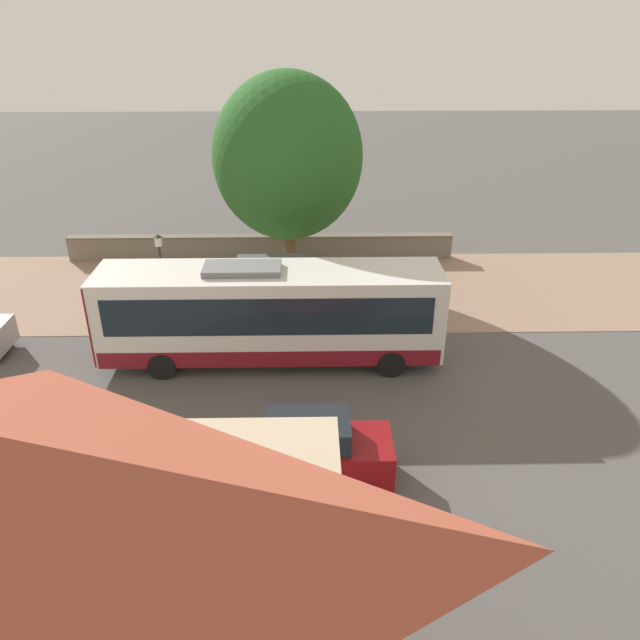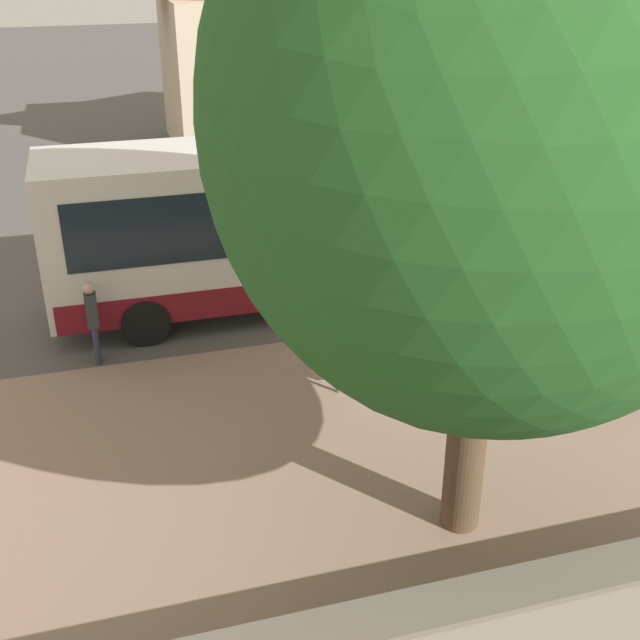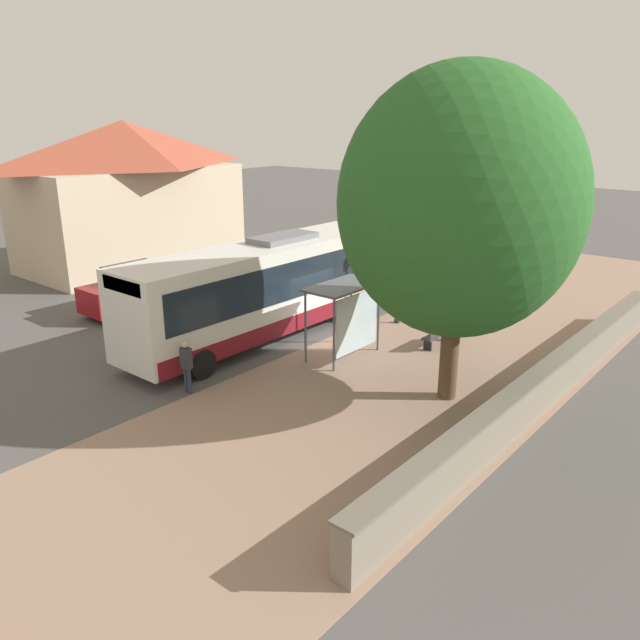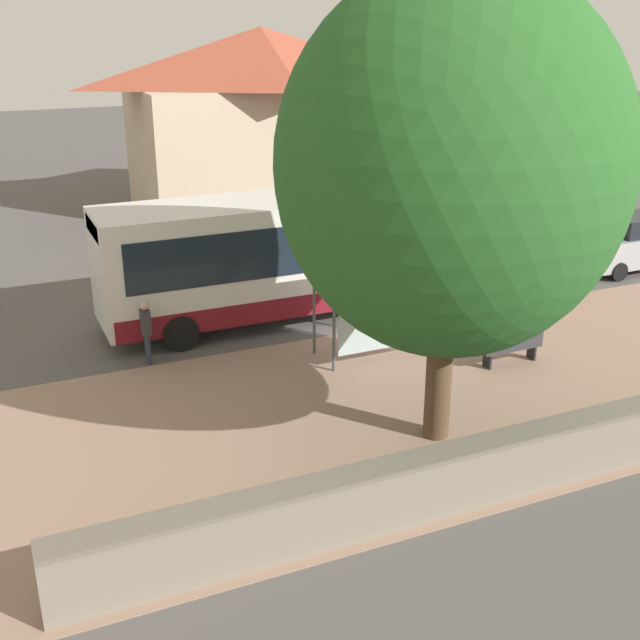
{
  "view_description": "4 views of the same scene",
  "coord_description": "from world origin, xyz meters",
  "px_view_note": "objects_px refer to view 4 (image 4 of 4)",
  "views": [
    {
      "loc": [
        22.39,
        2.51,
        11.98
      ],
      "look_at": [
        1.41,
        2.91,
        1.37
      ],
      "focal_mm": 35.0,
      "sensor_mm": 36.0,
      "label": 1
    },
    {
      "loc": [
        -14.24,
        6.02,
        7.79
      ],
      "look_at": [
        -1.34,
        2.33,
        1.12
      ],
      "focal_mm": 45.0,
      "sensor_mm": 36.0,
      "label": 2
    },
    {
      "loc": [
        -14.19,
        17.32,
        8.19
      ],
      "look_at": [
        -1.22,
        1.79,
        1.5
      ],
      "focal_mm": 35.0,
      "sensor_mm": 36.0,
      "label": 3
    },
    {
      "loc": [
        -19.02,
        10.06,
        8.64
      ],
      "look_at": [
        -1.37,
        2.25,
        1.12
      ],
      "focal_mm": 45.0,
      "sensor_mm": 36.0,
      "label": 4
    }
  ],
  "objects_px": {
    "parked_car_far_lane": "(202,233)",
    "shade_tree": "(451,166)",
    "bus_shelter": "(372,280)",
    "bus": "(311,250)",
    "street_lamp_near": "(497,245)",
    "parked_car_behind_bus": "(634,243)",
    "bench": "(512,348)",
    "pedestrian": "(146,328)"
  },
  "relations": [
    {
      "from": "bus",
      "to": "parked_car_behind_bus",
      "type": "height_order",
      "value": "bus"
    },
    {
      "from": "pedestrian",
      "to": "shade_tree",
      "type": "relative_size",
      "value": 0.18
    },
    {
      "from": "bus",
      "to": "parked_car_far_lane",
      "type": "relative_size",
      "value": 2.8
    },
    {
      "from": "bus_shelter",
      "to": "bench",
      "type": "height_order",
      "value": "bus_shelter"
    },
    {
      "from": "bus",
      "to": "bench",
      "type": "height_order",
      "value": "bus"
    },
    {
      "from": "parked_car_far_lane",
      "to": "pedestrian",
      "type": "bearing_deg",
      "value": 155.29
    },
    {
      "from": "bus_shelter",
      "to": "shade_tree",
      "type": "height_order",
      "value": "shade_tree"
    },
    {
      "from": "bus",
      "to": "bench",
      "type": "bearing_deg",
      "value": -150.24
    },
    {
      "from": "parked_car_behind_bus",
      "to": "parked_car_far_lane",
      "type": "relative_size",
      "value": 0.94
    },
    {
      "from": "bus",
      "to": "shade_tree",
      "type": "relative_size",
      "value": 1.29
    },
    {
      "from": "bench",
      "to": "parked_car_behind_bus",
      "type": "distance_m",
      "value": 10.24
    },
    {
      "from": "pedestrian",
      "to": "parked_car_behind_bus",
      "type": "xyz_separation_m",
      "value": [
        1.18,
        -17.48,
        -0.07
      ]
    },
    {
      "from": "bench",
      "to": "parked_car_behind_bus",
      "type": "relative_size",
      "value": 0.42
    },
    {
      "from": "bus_shelter",
      "to": "pedestrian",
      "type": "relative_size",
      "value": 1.67
    },
    {
      "from": "street_lamp_near",
      "to": "parked_car_far_lane",
      "type": "bearing_deg",
      "value": 31.42
    },
    {
      "from": "bus",
      "to": "street_lamp_near",
      "type": "relative_size",
      "value": 3.11
    },
    {
      "from": "bus_shelter",
      "to": "parked_car_far_lane",
      "type": "bearing_deg",
      "value": 8.6
    },
    {
      "from": "pedestrian",
      "to": "parked_car_far_lane",
      "type": "distance_m",
      "value": 9.35
    },
    {
      "from": "parked_car_behind_bus",
      "to": "parked_car_far_lane",
      "type": "distance_m",
      "value": 15.42
    },
    {
      "from": "shade_tree",
      "to": "parked_car_behind_bus",
      "type": "distance_m",
      "value": 15.48
    },
    {
      "from": "bus_shelter",
      "to": "parked_car_far_lane",
      "type": "relative_size",
      "value": 0.65
    },
    {
      "from": "street_lamp_near",
      "to": "parked_car_far_lane",
      "type": "distance_m",
      "value": 11.46
    },
    {
      "from": "bus",
      "to": "shade_tree",
      "type": "bearing_deg",
      "value": 176.32
    },
    {
      "from": "bus_shelter",
      "to": "parked_car_far_lane",
      "type": "xyz_separation_m",
      "value": [
        10.42,
        1.58,
        -1.15
      ]
    },
    {
      "from": "shade_tree",
      "to": "pedestrian",
      "type": "bearing_deg",
      "value": 37.59
    },
    {
      "from": "pedestrian",
      "to": "bench",
      "type": "distance_m",
      "value": 9.43
    },
    {
      "from": "parked_car_behind_bus",
      "to": "bus",
      "type": "bearing_deg",
      "value": 87.22
    },
    {
      "from": "bench",
      "to": "street_lamp_near",
      "type": "distance_m",
      "value": 3.5
    },
    {
      "from": "bus",
      "to": "bus_shelter",
      "type": "height_order",
      "value": "bus"
    },
    {
      "from": "bus",
      "to": "street_lamp_near",
      "type": "height_order",
      "value": "street_lamp_near"
    },
    {
      "from": "parked_car_behind_bus",
      "to": "bench",
      "type": "bearing_deg",
      "value": 119.58
    },
    {
      "from": "bench",
      "to": "street_lamp_near",
      "type": "height_order",
      "value": "street_lamp_near"
    },
    {
      "from": "bench",
      "to": "street_lamp_near",
      "type": "relative_size",
      "value": 0.44
    },
    {
      "from": "bench",
      "to": "street_lamp_near",
      "type": "xyz_separation_m",
      "value": [
        2.66,
        -1.26,
        1.9
      ]
    },
    {
      "from": "bus_shelter",
      "to": "parked_car_far_lane",
      "type": "distance_m",
      "value": 10.6
    },
    {
      "from": "shade_tree",
      "to": "parked_car_far_lane",
      "type": "height_order",
      "value": "shade_tree"
    },
    {
      "from": "bus_shelter",
      "to": "pedestrian",
      "type": "bearing_deg",
      "value": 70.71
    },
    {
      "from": "street_lamp_near",
      "to": "bus_shelter",
      "type": "bearing_deg",
      "value": 99.22
    },
    {
      "from": "parked_car_far_lane",
      "to": "shade_tree",
      "type": "bearing_deg",
      "value": -176.41
    },
    {
      "from": "pedestrian",
      "to": "parked_car_far_lane",
      "type": "bearing_deg",
      "value": -24.71
    },
    {
      "from": "bus_shelter",
      "to": "parked_car_behind_bus",
      "type": "xyz_separation_m",
      "value": [
        3.1,
        -11.99,
        -1.19
      ]
    },
    {
      "from": "bus_shelter",
      "to": "shade_tree",
      "type": "distance_m",
      "value": 5.76
    }
  ]
}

